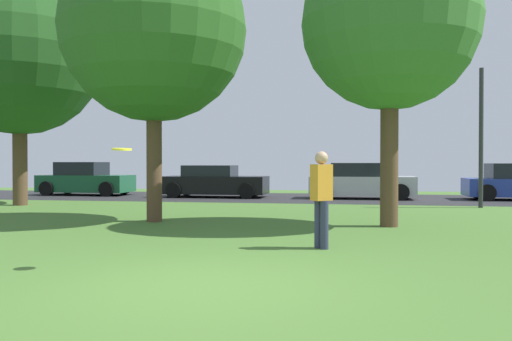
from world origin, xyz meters
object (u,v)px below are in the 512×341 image
at_px(maple_tree_far, 19,54).
at_px(parked_car_black, 214,182).
at_px(oak_tree_left, 390,23).
at_px(person_thrower, 321,195).
at_px(birch_tree_lone, 154,30).
at_px(parked_car_green, 85,180).
at_px(parked_car_silver, 361,182).
at_px(frisbee_disc, 122,149).
at_px(street_lamp_post, 481,138).

relative_size(maple_tree_far, parked_car_black, 1.83).
xyz_separation_m(oak_tree_left, person_thrower, (-1.33, -3.44, -3.72)).
distance_m(birch_tree_lone, person_thrower, 6.72).
xyz_separation_m(oak_tree_left, parked_car_black, (-6.60, 9.37, -4.00)).
xyz_separation_m(oak_tree_left, birch_tree_lone, (-5.64, 0.03, 0.10)).
xyz_separation_m(oak_tree_left, parked_car_green, (-12.67, 9.74, -3.96)).
distance_m(maple_tree_far, parked_car_silver, 13.50).
distance_m(oak_tree_left, maple_tree_far, 12.67).
relative_size(birch_tree_lone, maple_tree_far, 0.88).
bearing_deg(parked_car_green, oak_tree_left, -37.54).
bearing_deg(maple_tree_far, frisbee_disc, -50.07).
distance_m(frisbee_disc, street_lamp_post, 13.51).
xyz_separation_m(frisbee_disc, parked_car_black, (-2.70, 15.06, -1.01)).
bearing_deg(person_thrower, frisbee_disc, -0.00).
bearing_deg(parked_car_silver, parked_car_green, 178.81).
distance_m(birch_tree_lone, parked_car_green, 12.65).
distance_m(oak_tree_left, parked_car_green, 16.46).
relative_size(parked_car_silver, street_lamp_post, 0.92).
xyz_separation_m(birch_tree_lone, street_lamp_post, (8.88, 5.74, -2.48)).
height_order(frisbee_disc, parked_car_silver, frisbee_disc).
height_order(frisbee_disc, street_lamp_post, street_lamp_post).
xyz_separation_m(oak_tree_left, frisbee_disc, (-3.90, -5.69, -2.99)).
relative_size(parked_car_green, parked_car_black, 0.92).
relative_size(person_thrower, parked_car_black, 0.38).
height_order(maple_tree_far, parked_car_green, maple_tree_far).
height_order(oak_tree_left, birch_tree_lone, birch_tree_lone).
relative_size(oak_tree_left, parked_car_green, 1.66).
bearing_deg(frisbee_disc, person_thrower, 41.32).
relative_size(oak_tree_left, parked_car_silver, 1.60).
height_order(person_thrower, parked_car_green, person_thrower).
bearing_deg(street_lamp_post, person_thrower, -116.37).
distance_m(oak_tree_left, frisbee_disc, 7.52).
relative_size(maple_tree_far, street_lamp_post, 1.77).
distance_m(maple_tree_far, person_thrower, 13.69).
relative_size(person_thrower, parked_car_silver, 0.40).
distance_m(birch_tree_lone, parked_car_silver, 11.50).
relative_size(birch_tree_lone, person_thrower, 4.27).
height_order(parked_car_black, parked_car_silver, parked_car_silver).
bearing_deg(parked_car_green, parked_car_silver, -1.19).
height_order(parked_car_green, parked_car_black, parked_car_green).
relative_size(birch_tree_lone, parked_car_black, 1.61).
height_order(maple_tree_far, frisbee_disc, maple_tree_far).
bearing_deg(maple_tree_far, birch_tree_lone, -31.98).
distance_m(oak_tree_left, parked_car_black, 12.14).
height_order(parked_car_green, street_lamp_post, street_lamp_post).
distance_m(parked_car_green, parked_car_silver, 12.14).
distance_m(birch_tree_lone, parked_car_black, 10.25).
height_order(oak_tree_left, parked_car_silver, oak_tree_left).
height_order(maple_tree_far, parked_car_black, maple_tree_far).
bearing_deg(street_lamp_post, parked_car_green, 165.96).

